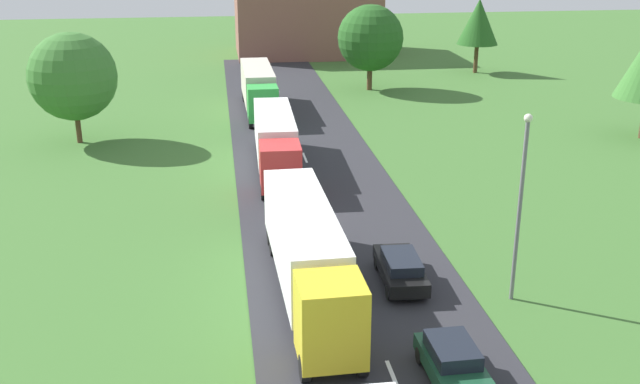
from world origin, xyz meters
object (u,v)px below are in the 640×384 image
object	(u,v)px
car_third	(453,362)
lamppost_second	(520,200)
truck_second	(307,251)
car_fourth	(401,268)
tree_maple	(370,38)
distant_building	(306,15)
truck_third	(276,140)
tree_birch	(73,77)
tree_pine	(479,22)
truck_fourth	(258,87)

from	to	relation	value
car_third	lamppost_second	bearing A→B (deg)	52.27
truck_second	lamppost_second	size ratio (longest dim) A/B	1.66
car_fourth	tree_maple	xyz separation A→B (m)	(7.05, 42.17, 4.29)
tree_maple	truck_second	bearing A→B (deg)	-104.94
distant_building	truck_third	bearing A→B (deg)	-99.29
car_third	tree_birch	xyz separation A→B (m)	(-18.48, 34.44, 4.20)
tree_pine	truck_third	bearing A→B (deg)	-128.03
tree_birch	truck_fourth	bearing A→B (deg)	29.44
truck_third	distant_building	size ratio (longest dim) A/B	0.74
tree_maple	distant_building	size ratio (longest dim) A/B	0.48
truck_fourth	car_third	distance (m)	42.63
truck_second	tree_pine	size ratio (longest dim) A/B	1.74
truck_second	lamppost_second	xyz separation A→B (m)	(8.92, -1.40, 2.47)
lamppost_second	car_fourth	bearing A→B (deg)	155.61
car_fourth	truck_third	bearing A→B (deg)	103.44
car_third	lamppost_second	distance (m)	8.36
car_third	tree_pine	xyz separation A→B (m)	(20.48, 57.38, 4.72)
car_third	truck_second	bearing A→B (deg)	121.12
truck_second	truck_fourth	xyz separation A→B (m)	(-0.02, 35.12, -0.05)
truck_second	car_fourth	distance (m)	4.64
truck_third	distant_building	xyz separation A→B (m)	(7.70, 47.07, 2.77)
car_fourth	tree_maple	bearing A→B (deg)	80.50
tree_birch	tree_maple	world-z (taller)	tree_maple
truck_second	truck_third	bearing A→B (deg)	89.63
truck_fourth	distant_building	world-z (taller)	distant_building
truck_second	tree_pine	distance (m)	56.04
car_third	tree_pine	size ratio (longest dim) A/B	0.51
lamppost_second	tree_birch	bearing A→B (deg)	128.86
truck_second	tree_maple	xyz separation A→B (m)	(11.43, 42.83, 2.89)
tree_maple	tree_pine	distance (m)	15.29
tree_maple	tree_pine	bearing A→B (deg)	28.48
truck_second	car_third	size ratio (longest dim) A/B	3.42
truck_fourth	car_third	bearing A→B (deg)	-84.06
tree_birch	tree_pine	size ratio (longest dim) A/B	1.03
car_third	tree_birch	bearing A→B (deg)	118.22
truck_second	tree_pine	world-z (taller)	tree_pine
truck_fourth	lamppost_second	distance (m)	37.68
tree_pine	distant_building	world-z (taller)	distant_building
car_third	tree_birch	world-z (taller)	tree_birch
car_third	car_fourth	world-z (taller)	car_third
tree_pine	lamppost_second	bearing A→B (deg)	-107.19
car_third	lamppost_second	size ratio (longest dim) A/B	0.49
truck_fourth	lamppost_second	xyz separation A→B (m)	(8.95, -36.51, 2.51)
tree_maple	tree_pine	world-z (taller)	tree_maple
truck_second	truck_fourth	distance (m)	35.12
lamppost_second	tree_maple	size ratio (longest dim) A/B	1.01
tree_maple	tree_birch	bearing A→B (deg)	-148.48
tree_pine	truck_fourth	bearing A→B (deg)	-148.92
truck_third	lamppost_second	size ratio (longest dim) A/B	1.53
distant_building	car_fourth	bearing A→B (deg)	-93.03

